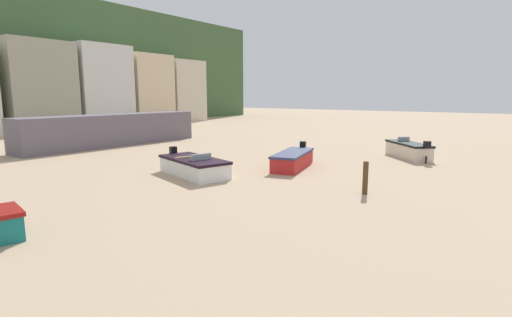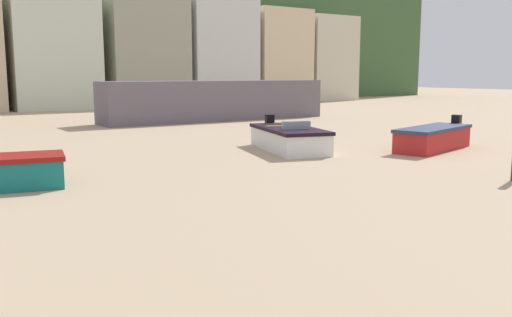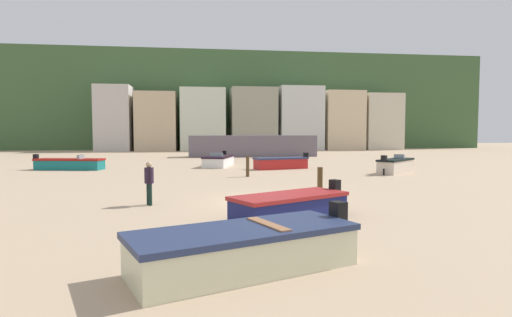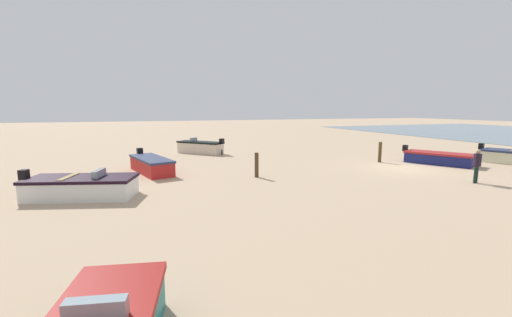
# 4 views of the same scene
# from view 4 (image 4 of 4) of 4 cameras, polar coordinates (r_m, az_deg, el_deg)

# --- Properties ---
(ground_plane) EXTENTS (160.00, 160.00, 0.00)m
(ground_plane) POSITION_cam_4_polar(r_m,az_deg,el_deg) (21.64, 23.94, -1.48)
(ground_plane) COLOR tan
(boat_cream_0) EXTENTS (3.58, 3.47, 1.25)m
(boat_cream_0) POSITION_cam_4_polar(r_m,az_deg,el_deg) (26.43, -9.51, 1.92)
(boat_cream_0) COLOR beige
(boat_cream_0) RESTS_ON ground
(boat_red_2) EXTENTS (4.32, 2.33, 1.17)m
(boat_red_2) POSITION_cam_4_polar(r_m,az_deg,el_deg) (19.13, -17.53, -1.06)
(boat_red_2) COLOR red
(boat_red_2) RESTS_ON ground
(boat_white_4) EXTENTS (2.79, 4.44, 1.15)m
(boat_white_4) POSITION_cam_4_polar(r_m,az_deg,el_deg) (14.90, -27.74, -4.35)
(boat_white_4) COLOR white
(boat_white_4) RESTS_ON ground
(boat_navy_5) EXTENTS (4.12, 3.16, 1.07)m
(boat_navy_5) POSITION_cam_4_polar(r_m,az_deg,el_deg) (24.03, 28.78, 0.05)
(boat_navy_5) COLOR navy
(boat_navy_5) RESTS_ON ground
(mooring_post_near_water) EXTENTS (0.21, 0.21, 1.33)m
(mooring_post_near_water) POSITION_cam_4_polar(r_m,az_deg,el_deg) (23.24, 20.50, 1.03)
(mooring_post_near_water) COLOR #4D371D
(mooring_post_near_water) RESTS_ON ground
(mooring_post_mid_beach) EXTENTS (0.20, 0.20, 1.27)m
(mooring_post_mid_beach) POSITION_cam_4_polar(r_m,az_deg,el_deg) (17.04, 0.11, -1.12)
(mooring_post_mid_beach) COLOR #4C3720
(mooring_post_mid_beach) RESTS_ON ground
(beach_walker_foreground) EXTENTS (0.45, 0.52, 1.62)m
(beach_walker_foreground) POSITION_cam_4_polar(r_m,az_deg,el_deg) (18.81, 33.69, -0.68)
(beach_walker_foreground) COLOR black
(beach_walker_foreground) RESTS_ON ground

